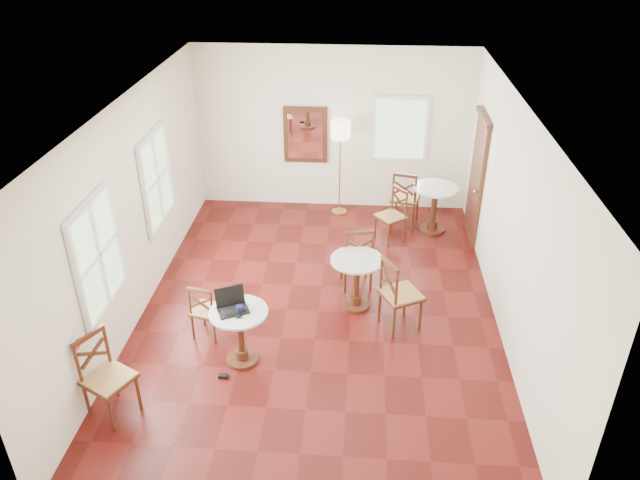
# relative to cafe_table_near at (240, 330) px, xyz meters

# --- Properties ---
(ground) EXTENTS (7.00, 7.00, 0.00)m
(ground) POSITION_rel_cafe_table_near_xyz_m (0.89, 1.12, -0.48)
(ground) COLOR #54110E
(ground) RESTS_ON ground
(room_shell) EXTENTS (5.02, 7.02, 3.01)m
(room_shell) POSITION_rel_cafe_table_near_xyz_m (0.83, 1.40, 1.41)
(room_shell) COLOR white
(room_shell) RESTS_ON ground
(cafe_table_near) EXTENTS (0.73, 0.73, 0.77)m
(cafe_table_near) POSITION_rel_cafe_table_near_xyz_m (0.00, 0.00, 0.00)
(cafe_table_near) COLOR #4E2413
(cafe_table_near) RESTS_ON ground
(cafe_table_mid) EXTENTS (0.75, 0.75, 0.79)m
(cafe_table_mid) POSITION_rel_cafe_table_near_xyz_m (1.42, 1.30, 0.01)
(cafe_table_mid) COLOR #4E2413
(cafe_table_mid) RESTS_ON ground
(cafe_table_back) EXTENTS (0.79, 0.79, 0.84)m
(cafe_table_back) POSITION_rel_cafe_table_near_xyz_m (2.72, 3.70, 0.04)
(cafe_table_back) COLOR #4E2413
(cafe_table_back) RESTS_ON ground
(chair_near_a) EXTENTS (0.46, 0.46, 0.84)m
(chair_near_a) POSITION_rel_cafe_table_near_xyz_m (-0.54, 0.46, -0.06)
(chair_near_a) COLOR #4E2413
(chair_near_a) RESTS_ON ground
(chair_near_b) EXTENTS (0.65, 0.65, 1.05)m
(chair_near_b) POSITION_rel_cafe_table_near_xyz_m (-1.30, -0.99, 0.05)
(chair_near_b) COLOR #4E2413
(chair_near_b) RESTS_ON ground
(chair_mid_a) EXTENTS (0.55, 0.55, 1.03)m
(chair_mid_a) POSITION_rel_cafe_table_near_xyz_m (1.41, 1.83, 0.04)
(chair_mid_a) COLOR #4E2413
(chair_mid_a) RESTS_ON ground
(chair_mid_b) EXTENTS (0.67, 0.67, 1.08)m
(chair_mid_b) POSITION_rel_cafe_table_near_xyz_m (2.00, 0.85, 0.06)
(chair_mid_b) COLOR #4E2413
(chair_mid_b) RESTS_ON ground
(chair_back_a) EXTENTS (0.58, 0.58, 1.04)m
(chair_back_a) POSITION_rel_cafe_table_near_xyz_m (2.23, 3.91, 0.04)
(chair_back_a) COLOR #4E2413
(chair_back_a) RESTS_ON ground
(chair_back_b) EXTENTS (0.61, 0.61, 0.94)m
(chair_back_b) POSITION_rel_cafe_table_near_xyz_m (1.98, 3.30, -0.01)
(chair_back_b) COLOR #4E2413
(chair_back_b) RESTS_ON ground
(floor_lamp) EXTENTS (0.35, 0.35, 1.78)m
(floor_lamp) POSITION_rel_cafe_table_near_xyz_m (1.04, 4.27, 1.03)
(floor_lamp) COLOR #BF8C3F
(floor_lamp) RESTS_ON ground
(laptop) EXTENTS (0.46, 0.43, 0.26)m
(laptop) POSITION_rel_cafe_table_near_xyz_m (-0.09, 0.05, 0.36)
(laptop) COLOR black
(laptop) RESTS_ON cafe_table_near
(mouse) EXTENTS (0.09, 0.07, 0.03)m
(mouse) POSITION_rel_cafe_table_near_xyz_m (0.02, -0.13, 0.31)
(mouse) COLOR black
(mouse) RESTS_ON cafe_table_near
(navy_mug) EXTENTS (0.13, 0.08, 0.10)m
(navy_mug) POSITION_rel_cafe_table_near_xyz_m (0.03, -0.02, 0.34)
(navy_mug) COLOR #101437
(navy_mug) RESTS_ON cafe_table_near
(water_glass) EXTENTS (0.06, 0.06, 0.10)m
(water_glass) POSITION_rel_cafe_table_near_xyz_m (-0.16, -0.17, 0.34)
(water_glass) COLOR white
(water_glass) RESTS_ON cafe_table_near
(power_adapter) EXTENTS (0.11, 0.07, 0.05)m
(power_adapter) POSITION_rel_cafe_table_near_xyz_m (-0.17, -0.34, -0.45)
(power_adapter) COLOR black
(power_adapter) RESTS_ON ground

